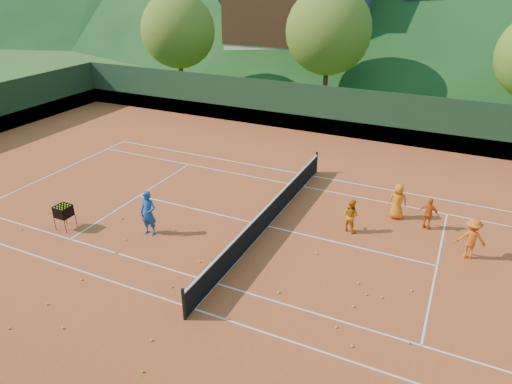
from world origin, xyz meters
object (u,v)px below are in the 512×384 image
at_px(ball_hopper, 63,212).
at_px(student_a, 351,215).
at_px(chalet_mid, 480,22).
at_px(tennis_net, 268,215).
at_px(chalet_left, 300,12).
at_px(coach, 148,213).
at_px(student_d, 471,238).
at_px(student_b, 429,214).
at_px(student_c, 398,201).

bearing_deg(ball_hopper, student_a, 24.42).
distance_m(student_a, chalet_mid, 33.35).
height_order(tennis_net, chalet_left, chalet_left).
relative_size(tennis_net, chalet_left, 0.87).
relative_size(coach, ball_hopper, 1.79).
height_order(coach, tennis_net, coach).
distance_m(student_d, tennis_net, 7.38).
height_order(student_a, ball_hopper, student_a).
height_order(coach, chalet_mid, chalet_mid).
relative_size(student_a, chalet_mid, 0.11).
relative_size(student_b, chalet_left, 0.10).
bearing_deg(chalet_mid, chalet_left, -165.96).
bearing_deg(student_c, coach, 18.34).
xyz_separation_m(student_d, chalet_mid, (-1.30, 32.96, 4.19)).
bearing_deg(coach, student_a, 20.59).
bearing_deg(student_a, coach, 46.49).
bearing_deg(ball_hopper, student_b, 25.25).
bearing_deg(chalet_left, student_c, -61.88).
xyz_separation_m(student_a, student_d, (4.28, -0.02, 0.09)).
bearing_deg(chalet_left, chalet_mid, 14.04).
bearing_deg(student_b, student_c, -5.83).
bearing_deg(student_a, student_b, -132.16).
distance_m(student_c, student_d, 3.38).
relative_size(coach, chalet_left, 0.13).
height_order(student_d, chalet_mid, chalet_mid).
relative_size(coach, student_c, 1.18).
height_order(tennis_net, ball_hopper, tennis_net).
distance_m(student_b, student_c, 1.32).
bearing_deg(student_c, chalet_mid, -107.00).
distance_m(student_b, ball_hopper, 14.25).
height_order(coach, student_b, coach).
xyz_separation_m(student_a, student_b, (2.71, 1.46, -0.02)).
xyz_separation_m(coach, student_a, (6.92, 3.51, -0.21)).
height_order(coach, chalet_left, chalet_left).
relative_size(student_a, student_c, 0.90).
height_order(student_c, chalet_left, chalet_left).
relative_size(student_b, student_d, 0.85).
bearing_deg(student_d, chalet_mid, -97.02).
xyz_separation_m(student_a, tennis_net, (-3.03, -1.06, -0.18)).
height_order(ball_hopper, chalet_left, chalet_left).
bearing_deg(coach, chalet_left, 94.32).
distance_m(student_b, student_d, 2.16).
bearing_deg(student_c, student_b, 149.29).
height_order(student_c, student_d, student_d).
relative_size(student_c, tennis_net, 0.13).
distance_m(chalet_left, chalet_mid, 16.51).
relative_size(student_a, student_d, 0.88).
relative_size(student_d, ball_hopper, 1.55).
distance_m(student_c, chalet_mid, 31.43).
distance_m(student_a, chalet_left, 32.12).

